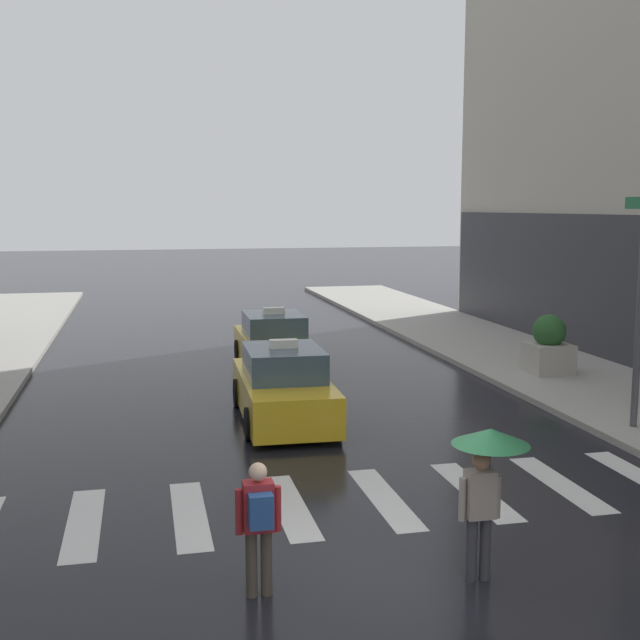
% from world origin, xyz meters
% --- Properties ---
extents(ground_plane, '(160.00, 160.00, 0.00)m').
position_xyz_m(ground_plane, '(0.00, 0.00, 0.00)').
color(ground_plane, black).
extents(crosswalk_markings, '(11.30, 2.80, 0.01)m').
position_xyz_m(crosswalk_markings, '(-0.00, 3.00, 0.00)').
color(crosswalk_markings, silver).
rests_on(crosswalk_markings, ground).
extents(taxi_lead, '(2.03, 4.59, 1.80)m').
position_xyz_m(taxi_lead, '(0.01, 7.99, 0.72)').
color(taxi_lead, gold).
rests_on(taxi_lead, ground).
extents(taxi_second, '(1.98, 4.56, 1.80)m').
position_xyz_m(taxi_second, '(0.70, 13.46, 0.72)').
color(taxi_second, gold).
rests_on(taxi_second, ground).
extents(pedestrian_with_umbrella, '(0.96, 0.96, 1.94)m').
position_xyz_m(pedestrian_with_umbrella, '(1.15, 0.05, 1.52)').
color(pedestrian_with_umbrella, '#333338').
rests_on(pedestrian_with_umbrella, ground).
extents(pedestrian_with_backpack, '(0.55, 0.43, 1.65)m').
position_xyz_m(pedestrian_with_backpack, '(-1.65, 0.21, 0.97)').
color(pedestrian_with_backpack, '#473D33').
rests_on(pedestrian_with_backpack, ground).
extents(planter_mid_block, '(1.10, 1.10, 1.60)m').
position_xyz_m(planter_mid_block, '(7.79, 10.68, 0.87)').
color(planter_mid_block, '#A8A399').
rests_on(planter_mid_block, curb_right).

